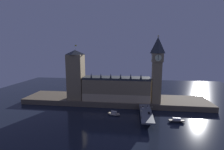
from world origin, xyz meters
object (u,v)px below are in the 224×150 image
street_lamp_near (141,113)px  boat_downstream (177,121)px  car_southbound_lead (149,113)px  car_southbound_trail (147,107)px  victoria_tower (76,75)px  pedestrian_mid_walk (152,113)px  pedestrian_far_rail (140,107)px  pedestrian_near_rail (142,117)px  car_northbound_lead (143,107)px  clock_tower (157,68)px  boat_upstream (114,114)px  street_lamp_mid (152,109)px

street_lamp_near → boat_downstream: 34.65m
car_southbound_lead → car_southbound_trail: (0.00, 16.54, 0.05)m
victoria_tower → pedestrian_mid_walk: bearing=-24.7°
pedestrian_mid_walk → pedestrian_far_rail: 17.93m
pedestrian_far_rail → boat_downstream: 35.59m
pedestrian_near_rail → car_southbound_trail: bearing=75.6°
car_northbound_lead → pedestrian_mid_walk: size_ratio=2.59×
clock_tower → car_southbound_trail: bearing=-120.2°
boat_downstream → car_northbound_lead: bearing=151.6°
car_northbound_lead → car_southbound_trail: car_southbound_trail is taller
boat_upstream → boat_downstream: boat_upstream is taller
clock_tower → street_lamp_near: (-17.99, -46.08, -34.06)m
street_lamp_mid → boat_downstream: street_lamp_mid is taller
car_southbound_trail → boat_downstream: bearing=-36.9°
pedestrian_near_rail → boat_downstream: bearing=17.5°
boat_upstream → boat_downstream: 58.19m
car_southbound_lead → street_lamp_mid: size_ratio=0.79×
pedestrian_mid_walk → street_lamp_mid: bearing=84.1°
clock_tower → boat_upstream: bearing=-147.9°
clock_tower → pedestrian_mid_walk: bearing=-102.7°
pedestrian_far_rail → street_lamp_near: size_ratio=0.25×
car_northbound_lead → boat_upstream: 29.97m
pedestrian_mid_walk → street_lamp_near: street_lamp_near is taller
victoria_tower → pedestrian_near_rail: 94.50m
car_southbound_trail → car_southbound_lead: bearing=-90.0°
car_northbound_lead → street_lamp_mid: 13.79m
street_lamp_near → boat_upstream: street_lamp_near is taller
pedestrian_near_rail → boat_upstream: 32.52m
pedestrian_near_rail → pedestrian_mid_walk: 14.31m
clock_tower → car_northbound_lead: bearing=-126.8°
pedestrian_near_rail → car_northbound_lead: bearing=84.6°
clock_tower → victoria_tower: (-92.94, 3.92, -9.73)m
boat_upstream → pedestrian_mid_walk: bearing=-12.4°
pedestrian_far_rail → boat_upstream: pedestrian_far_rail is taller
car_southbound_trail → boat_downstream: 30.70m
pedestrian_mid_walk → street_lamp_near: size_ratio=0.24×
car_southbound_trail → street_lamp_mid: 14.21m
car_southbound_lead → boat_downstream: car_southbound_lead is taller
car_southbound_lead → car_southbound_trail: 16.54m
boat_downstream → pedestrian_mid_walk: bearing=178.3°
victoria_tower → street_lamp_mid: 95.75m
pedestrian_mid_walk → pedestrian_near_rail: bearing=-132.3°
pedestrian_mid_walk → boat_downstream: pedestrian_mid_walk is taller
car_southbound_trail → victoria_tower: bearing=165.3°
victoria_tower → street_lamp_mid: bearing=-22.4°
clock_tower → car_northbound_lead: 45.58m
pedestrian_mid_walk → car_southbound_lead: bearing=158.6°
car_southbound_trail → street_lamp_near: bearing=-105.1°
boat_upstream → pedestrian_near_rail: bearing=-35.1°
clock_tower → pedestrian_mid_walk: size_ratio=41.96×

